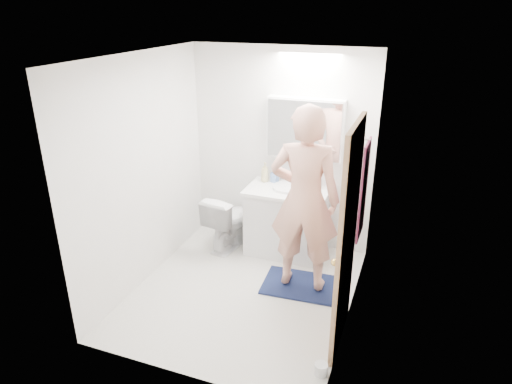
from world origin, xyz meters
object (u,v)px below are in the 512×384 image
at_px(medicine_cabinet, 305,129).
at_px(toilet, 229,221).
at_px(soap_bottle_b, 275,175).
at_px(toothbrush_cup, 305,183).
at_px(soap_bottle_a, 265,172).
at_px(toilet_paper_roll, 321,369).
at_px(vanity_cabinet, 286,223).
at_px(person, 305,200).

relative_size(medicine_cabinet, toilet, 1.25).
height_order(soap_bottle_b, toothbrush_cup, soap_bottle_b).
bearing_deg(toothbrush_cup, medicine_cabinet, 128.62).
bearing_deg(soap_bottle_a, toilet, -144.53).
bearing_deg(toilet_paper_roll, medicine_cabinet, 109.75).
height_order(medicine_cabinet, toilet, medicine_cabinet).
bearing_deg(soap_bottle_a, soap_bottle_b, 14.44).
height_order(toothbrush_cup, toilet_paper_roll, toothbrush_cup).
bearing_deg(toilet_paper_roll, soap_bottle_b, 118.19).
relative_size(vanity_cabinet, person, 0.47).
distance_m(toothbrush_cup, toilet_paper_roll, 2.24).
bearing_deg(vanity_cabinet, medicine_cabinet, 58.37).
xyz_separation_m(vanity_cabinet, toothbrush_cup, (0.17, 0.16, 0.48)).
bearing_deg(toothbrush_cup, vanity_cabinet, -136.61).
relative_size(toilet, toothbrush_cup, 7.16).
relative_size(soap_bottle_b, toothbrush_cup, 1.77).
xyz_separation_m(medicine_cabinet, person, (0.24, -0.87, -0.49)).
relative_size(vanity_cabinet, soap_bottle_a, 3.73).
relative_size(soap_bottle_a, toothbrush_cup, 2.46).
bearing_deg(person, toothbrush_cup, -79.67).
bearing_deg(person, toilet_paper_roll, 109.06).
bearing_deg(soap_bottle_a, toilet_paper_roll, -58.90).
distance_m(toilet, soap_bottle_b, 0.80).
bearing_deg(soap_bottle_a, medicine_cabinet, 7.45).
height_order(person, soap_bottle_b, person).
bearing_deg(soap_bottle_a, vanity_cabinet, -24.48).
xyz_separation_m(medicine_cabinet, toilet, (-0.83, -0.33, -1.15)).
xyz_separation_m(toothbrush_cup, toilet_paper_roll, (0.69, -1.98, -0.82)).
xyz_separation_m(medicine_cabinet, soap_bottle_b, (-0.34, -0.03, -0.59)).
relative_size(toilet, toilet_paper_roll, 6.39).
xyz_separation_m(soap_bottle_a, toilet_paper_roll, (1.19, -1.97, -0.89)).
xyz_separation_m(vanity_cabinet, toilet, (-0.70, -0.11, -0.04)).
bearing_deg(toilet_paper_roll, soap_bottle_a, 121.10).
relative_size(person, toilet_paper_roll, 17.55).
bearing_deg(person, medicine_cabinet, -77.96).
distance_m(vanity_cabinet, soap_bottle_a, 0.66).
relative_size(vanity_cabinet, toilet_paper_roll, 8.18).
bearing_deg(toilet, toilet_paper_roll, 141.98).
height_order(medicine_cabinet, toilet_paper_roll, medicine_cabinet).
relative_size(vanity_cabinet, toilet, 1.28).
bearing_deg(vanity_cabinet, toilet, -170.69).
height_order(vanity_cabinet, person, person).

